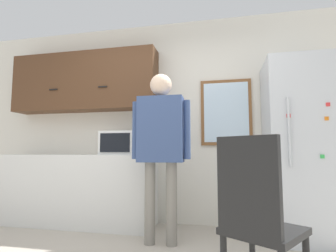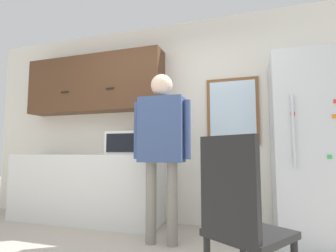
% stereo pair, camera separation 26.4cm
% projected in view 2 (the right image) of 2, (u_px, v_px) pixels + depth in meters
% --- Properties ---
extents(back_wall, '(6.00, 0.06, 2.70)m').
position_uv_depth(back_wall, '(174.00, 120.00, 3.55)').
color(back_wall, silver).
rests_on(back_wall, ground_plane).
extents(counter, '(2.08, 0.57, 0.89)m').
position_uv_depth(counter, '(85.00, 188.00, 3.52)').
color(counter, silver).
rests_on(counter, ground_plane).
extents(upper_cabinets, '(2.08, 0.33, 0.81)m').
position_uv_depth(upper_cabinets, '(94.00, 85.00, 3.78)').
color(upper_cabinets, '#51331E').
extents(microwave, '(0.53, 0.41, 0.29)m').
position_uv_depth(microwave, '(131.00, 143.00, 3.35)').
color(microwave, white).
rests_on(microwave, counter).
extents(person, '(0.62, 0.24, 1.74)m').
position_uv_depth(person, '(162.00, 137.00, 2.72)').
color(person, gray).
rests_on(person, ground_plane).
extents(refrigerator, '(0.73, 0.69, 1.93)m').
position_uv_depth(refrigerator, '(310.00, 148.00, 2.69)').
color(refrigerator, silver).
rests_on(refrigerator, ground_plane).
extents(chair, '(0.56, 0.56, 1.02)m').
position_uv_depth(chair, '(240.00, 219.00, 1.47)').
color(chair, black).
rests_on(chair, ground_plane).
extents(window, '(0.64, 0.05, 0.84)m').
position_uv_depth(window, '(233.00, 111.00, 3.28)').
color(window, brown).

